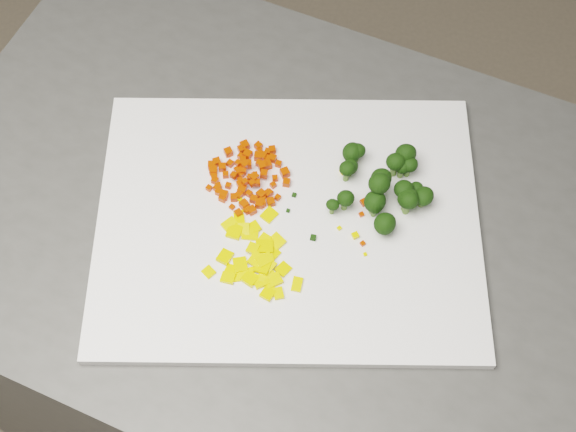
% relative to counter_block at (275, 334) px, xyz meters
% --- Properties ---
extents(counter_block, '(0.99, 0.76, 0.90)m').
position_rel_counter_block_xyz_m(counter_block, '(0.00, 0.00, 0.00)').
color(counter_block, '#434341').
rests_on(counter_block, ground).
extents(cutting_board, '(0.54, 0.47, 0.01)m').
position_rel_counter_block_xyz_m(cutting_board, '(0.03, -0.01, 0.46)').
color(cutting_board, white).
rests_on(cutting_board, counter_block).
extents(carrot_pile, '(0.10, 0.10, 0.03)m').
position_rel_counter_block_xyz_m(carrot_pile, '(-0.04, 0.03, 0.48)').
color(carrot_pile, red).
rests_on(carrot_pile, cutting_board).
extents(pepper_pile, '(0.12, 0.12, 0.02)m').
position_rel_counter_block_xyz_m(pepper_pile, '(0.00, -0.07, 0.47)').
color(pepper_pile, yellow).
rests_on(pepper_pile, cutting_board).
extents(broccoli_pile, '(0.13, 0.13, 0.06)m').
position_rel_counter_block_xyz_m(broccoli_pile, '(0.12, 0.05, 0.49)').
color(broccoli_pile, black).
rests_on(broccoli_pile, cutting_board).
extents(carrot_cube_0, '(0.01, 0.01, 0.01)m').
position_rel_counter_block_xyz_m(carrot_cube_0, '(-0.04, 0.00, 0.47)').
color(carrot_cube_0, red).
rests_on(carrot_cube_0, carrot_pile).
extents(carrot_cube_1, '(0.01, 0.01, 0.01)m').
position_rel_counter_block_xyz_m(carrot_cube_1, '(-0.07, 0.04, 0.47)').
color(carrot_cube_1, red).
rests_on(carrot_cube_1, carrot_pile).
extents(carrot_cube_2, '(0.01, 0.01, 0.01)m').
position_rel_counter_block_xyz_m(carrot_cube_2, '(-0.05, 0.02, 0.47)').
color(carrot_cube_2, red).
rests_on(carrot_cube_2, carrot_pile).
extents(carrot_cube_3, '(0.01, 0.01, 0.01)m').
position_rel_counter_block_xyz_m(carrot_cube_3, '(-0.04, 0.02, 0.48)').
color(carrot_cube_3, red).
rests_on(carrot_cube_3, carrot_pile).
extents(carrot_cube_4, '(0.01, 0.01, 0.01)m').
position_rel_counter_block_xyz_m(carrot_cube_4, '(-0.00, 0.06, 0.47)').
color(carrot_cube_4, red).
rests_on(carrot_cube_4, carrot_pile).
extents(carrot_cube_5, '(0.01, 0.01, 0.01)m').
position_rel_counter_block_xyz_m(carrot_cube_5, '(-0.03, -0.01, 0.47)').
color(carrot_cube_5, red).
rests_on(carrot_cube_5, carrot_pile).
extents(carrot_cube_6, '(0.01, 0.01, 0.01)m').
position_rel_counter_block_xyz_m(carrot_cube_6, '(-0.03, 0.03, 0.48)').
color(carrot_cube_6, red).
rests_on(carrot_cube_6, carrot_pile).
extents(carrot_cube_7, '(0.01, 0.01, 0.01)m').
position_rel_counter_block_xyz_m(carrot_cube_7, '(-0.05, 0.04, 0.47)').
color(carrot_cube_7, red).
rests_on(carrot_cube_7, carrot_pile).
extents(carrot_cube_8, '(0.01, 0.01, 0.01)m').
position_rel_counter_block_xyz_m(carrot_cube_8, '(-0.04, -0.00, 0.47)').
color(carrot_cube_8, red).
rests_on(carrot_cube_8, carrot_pile).
extents(carrot_cube_9, '(0.01, 0.01, 0.01)m').
position_rel_counter_block_xyz_m(carrot_cube_9, '(-0.04, 0.01, 0.47)').
color(carrot_cube_9, red).
rests_on(carrot_cube_9, carrot_pile).
extents(carrot_cube_10, '(0.01, 0.01, 0.01)m').
position_rel_counter_block_xyz_m(carrot_cube_10, '(0.00, 0.00, 0.47)').
color(carrot_cube_10, red).
rests_on(carrot_cube_10, carrot_pile).
extents(carrot_cube_11, '(0.01, 0.01, 0.01)m').
position_rel_counter_block_xyz_m(carrot_cube_11, '(-0.06, 0.01, 0.47)').
color(carrot_cube_11, red).
rests_on(carrot_cube_11, carrot_pile).
extents(carrot_cube_12, '(0.01, 0.01, 0.01)m').
position_rel_counter_block_xyz_m(carrot_cube_12, '(-0.01, 0.01, 0.47)').
color(carrot_cube_12, red).
rests_on(carrot_cube_12, carrot_pile).
extents(carrot_cube_13, '(0.01, 0.01, 0.01)m').
position_rel_counter_block_xyz_m(carrot_cube_13, '(-0.01, 0.01, 0.47)').
color(carrot_cube_13, red).
rests_on(carrot_cube_13, carrot_pile).
extents(carrot_cube_14, '(0.01, 0.01, 0.01)m').
position_rel_counter_block_xyz_m(carrot_cube_14, '(0.01, 0.05, 0.47)').
color(carrot_cube_14, red).
rests_on(carrot_cube_14, carrot_pile).
extents(carrot_cube_15, '(0.01, 0.01, 0.01)m').
position_rel_counter_block_xyz_m(carrot_cube_15, '(-0.07, 0.01, 0.47)').
color(carrot_cube_15, red).
rests_on(carrot_cube_15, carrot_pile).
extents(carrot_cube_16, '(0.01, 0.01, 0.01)m').
position_rel_counter_block_xyz_m(carrot_cube_16, '(-0.09, 0.03, 0.47)').
color(carrot_cube_16, red).
rests_on(carrot_cube_16, carrot_pile).
extents(carrot_cube_17, '(0.01, 0.01, 0.01)m').
position_rel_counter_block_xyz_m(carrot_cube_17, '(-0.00, 0.03, 0.47)').
color(carrot_cube_17, red).
rests_on(carrot_cube_17, carrot_pile).
extents(carrot_cube_18, '(0.01, 0.01, 0.01)m').
position_rel_counter_block_xyz_m(carrot_cube_18, '(0.01, 0.01, 0.47)').
color(carrot_cube_18, red).
rests_on(carrot_cube_18, carrot_pile).
extents(carrot_cube_19, '(0.01, 0.01, 0.01)m').
position_rel_counter_block_xyz_m(carrot_cube_19, '(-0.04, 0.02, 0.47)').
color(carrot_cube_19, red).
rests_on(carrot_cube_19, carrot_pile).
extents(carrot_cube_20, '(0.01, 0.01, 0.01)m').
position_rel_counter_block_xyz_m(carrot_cube_20, '(-0.06, 0.04, 0.47)').
color(carrot_cube_20, red).
rests_on(carrot_cube_20, carrot_pile).
extents(carrot_cube_21, '(0.01, 0.01, 0.01)m').
position_rel_counter_block_xyz_m(carrot_cube_21, '(-0.01, 0.01, 0.47)').
color(carrot_cube_21, red).
rests_on(carrot_cube_21, carrot_pile).
extents(carrot_cube_22, '(0.01, 0.01, 0.01)m').
position_rel_counter_block_xyz_m(carrot_cube_22, '(-0.01, 0.01, 0.47)').
color(carrot_cube_22, red).
rests_on(carrot_cube_22, carrot_pile).
extents(carrot_cube_23, '(0.01, 0.01, 0.01)m').
position_rel_counter_block_xyz_m(carrot_cube_23, '(-0.03, 0.05, 0.48)').
color(carrot_cube_23, red).
rests_on(carrot_cube_23, carrot_pile).
extents(carrot_cube_24, '(0.01, 0.01, 0.01)m').
position_rel_counter_block_xyz_m(carrot_cube_24, '(-0.01, -0.00, 0.47)').
color(carrot_cube_24, red).
rests_on(carrot_cube_24, carrot_pile).
extents(carrot_cube_25, '(0.01, 0.01, 0.01)m').
position_rel_counter_block_xyz_m(carrot_cube_25, '(-0.04, 0.02, 0.47)').
color(carrot_cube_25, red).
rests_on(carrot_cube_25, carrot_pile).
extents(carrot_cube_26, '(0.01, 0.01, 0.01)m').
position_rel_counter_block_xyz_m(carrot_cube_26, '(-0.05, 0.03, 0.47)').
color(carrot_cube_26, red).
rests_on(carrot_cube_26, carrot_pile).
extents(carrot_cube_27, '(0.01, 0.01, 0.01)m').
position_rel_counter_block_xyz_m(carrot_cube_27, '(-0.07, 0.01, 0.47)').
color(carrot_cube_27, red).
rests_on(carrot_cube_27, carrot_pile).
extents(carrot_cube_28, '(0.01, 0.01, 0.01)m').
position_rel_counter_block_xyz_m(carrot_cube_28, '(-0.00, 0.04, 0.47)').
color(carrot_cube_28, red).
rests_on(carrot_cube_28, carrot_pile).
extents(carrot_cube_29, '(0.01, 0.01, 0.01)m').
position_rel_counter_block_xyz_m(carrot_cube_29, '(-0.03, 0.06, 0.47)').
color(carrot_cube_29, red).
rests_on(carrot_cube_29, carrot_pile).
extents(carrot_cube_30, '(0.01, 0.01, 0.01)m').
position_rel_counter_block_xyz_m(carrot_cube_30, '(-0.07, 0.01, 0.47)').
color(carrot_cube_30, red).
rests_on(carrot_cube_30, carrot_pile).
extents(carrot_cube_31, '(0.01, 0.01, 0.01)m').
position_rel_counter_block_xyz_m(carrot_cube_31, '(-0.05, 0.06, 0.47)').
color(carrot_cube_31, red).
rests_on(carrot_cube_31, carrot_pile).
extents(carrot_cube_32, '(0.01, 0.01, 0.01)m').
position_rel_counter_block_xyz_m(carrot_cube_32, '(-0.03, 0.03, 0.47)').
color(carrot_cube_32, red).
rests_on(carrot_cube_32, carrot_pile).
extents(carrot_cube_33, '(0.01, 0.01, 0.01)m').
position_rel_counter_block_xyz_m(carrot_cube_33, '(-0.07, 0.06, 0.47)').
color(carrot_cube_33, red).
rests_on(carrot_cube_33, carrot_pile).
extents(carrot_cube_34, '(0.01, 0.01, 0.01)m').
position_rel_counter_block_xyz_m(carrot_cube_34, '(-0.03, 0.02, 0.48)').
color(carrot_cube_34, red).
rests_on(carrot_cube_34, carrot_pile).
extents(carrot_cube_35, '(0.01, 0.01, 0.01)m').
position_rel_counter_block_xyz_m(carrot_cube_35, '(-0.06, -0.00, 0.47)').
color(carrot_cube_35, red).
rests_on(carrot_cube_35, carrot_pile).
extents(carrot_cube_36, '(0.01, 0.01, 0.01)m').
position_rel_counter_block_xyz_m(carrot_cube_36, '(-0.03, 0.03, 0.47)').
color(carrot_cube_36, red).
rests_on(carrot_cube_36, carrot_pile).
extents(carrot_cube_37, '(0.01, 0.01, 0.01)m').
position_rel_counter_block_xyz_m(carrot_cube_37, '(-0.04, 0.08, 0.47)').
color(carrot_cube_37, red).
rests_on(carrot_cube_37, carrot_pile).
extents(carrot_cube_38, '(0.01, 0.01, 0.01)m').
position_rel_counter_block_xyz_m(carrot_cube_38, '(-0.01, -0.00, 0.47)').
color(carrot_cube_38, red).
rests_on(carrot_cube_38, carrot_pile).
extents(carrot_cube_39, '(0.01, 0.01, 0.01)m').
position_rel_counter_block_xyz_m(carrot_cube_39, '(-0.02, 0.05, 0.47)').
color(carrot_cube_39, red).
rests_on(carrot_cube_39, carrot_pile).
extents(carrot_cube_40, '(0.01, 0.01, 0.01)m').
position_rel_counter_block_xyz_m(carrot_cube_40, '(-0.00, 0.02, 0.47)').
color(carrot_cube_40, red).
rests_on(carrot_cube_40, carrot_pile).
extents(carrot_cube_41, '(0.01, 0.01, 0.01)m').
position_rel_counter_block_xyz_m(carrot_cube_41, '(-0.02, 0.05, 0.47)').
color(carrot_cube_41, red).
rests_on(carrot_cube_41, carrot_pile).
extents(carrot_cube_42, '(0.01, 0.01, 0.01)m').
position_rel_counter_block_xyz_m(carrot_cube_42, '(-0.08, 0.04, 0.47)').
color(carrot_cube_42, red).
rests_on(carrot_cube_42, carrot_pile).
extents(carrot_cube_43, '(0.01, 0.01, 0.01)m').
position_rel_counter_block_xyz_m(carrot_cube_43, '(-0.02, 0.06, 0.47)').
color(carrot_cube_43, red).
rests_on(carrot_cube_43, carrot_pile).
extents(carrot_cube_44, '(0.01, 0.01, 0.01)m').
position_rel_counter_block_xyz_m(carrot_cube_44, '(-0.03, 0.07, 0.47)').
color(carrot_cube_44, red).
rests_on(carrot_cube_44, carrot_pile).
extents(carrot_cube_45, '(0.01, 0.01, 0.01)m').
position_rel_counter_block_xyz_m(carrot_cube_45, '(-0.03, 0.03, 0.47)').
color(carrot_cube_45, red).
rests_on(carrot_cube_45, carrot_pile).
extents(carrot_cube_46, '(0.01, 0.01, 0.01)m').
position_rel_counter_block_xyz_m(carrot_cube_46, '(0.01, 0.03, 0.47)').
color(carrot_cube_46, red).
rests_on(carrot_cube_46, carrot_pile).
extents(carrot_cube_47, '(0.01, 0.01, 0.01)m').
position_rel_counter_block_xyz_m(carrot_cube_47, '(-0.07, 0.00, 0.47)').
color(carrot_cube_47, red).
rests_on(carrot_cube_47, carrot_pile).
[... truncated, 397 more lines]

